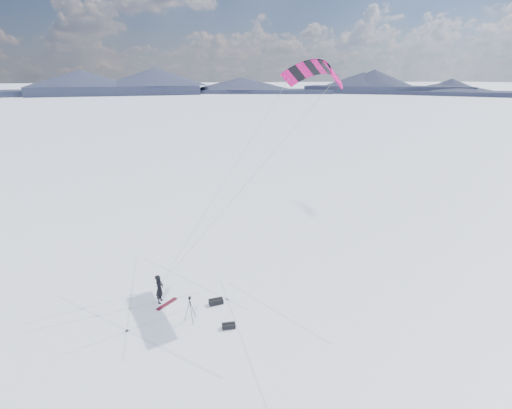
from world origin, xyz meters
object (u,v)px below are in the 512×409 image
object	(u,v)px
tripod	(190,306)
gear_bag_b	(229,326)
snowboard	(167,304)
gear_bag_a	(216,301)
snowkiter	(161,302)

from	to	relation	value
tripod	gear_bag_b	bearing A→B (deg)	-71.21
tripod	gear_bag_b	distance (m)	2.53
snowboard	gear_bag_b	bearing A→B (deg)	-85.21
snowboard	tripod	bearing A→B (deg)	-98.21
tripod	gear_bag_a	world-z (taller)	tripod
snowkiter	tripod	xyz separation A→B (m)	(1.54, -2.55, 1.04)
gear_bag_b	tripod	bearing A→B (deg)	153.80
snowboard	gear_bag_b	world-z (taller)	gear_bag_b
gear_bag_a	tripod	bearing A→B (deg)	-146.70
snowkiter	tripod	distance (m)	3.16
tripod	gear_bag_a	distance (m)	2.32
snowkiter	tripod	bearing A→B (deg)	-125.07
snowkiter	snowboard	world-z (taller)	snowkiter
snowkiter	snowboard	xyz separation A→B (m)	(0.34, -0.38, 0.02)
tripod	gear_bag_a	bearing A→B (deg)	-2.19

